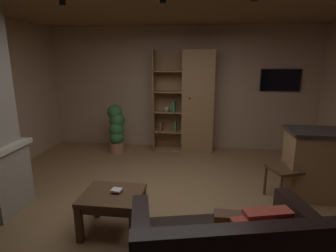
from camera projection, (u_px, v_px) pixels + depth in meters
The scene contains 11 objects.
floor at pixel (164, 209), 3.66m from camera, with size 5.82×5.46×0.02m, color olive.
wall_back at pixel (181, 89), 6.00m from camera, with size 5.94×0.06×2.64m, color tan.
window_pane_back at pixel (171, 97), 6.03m from camera, with size 0.60×0.01×0.71m, color white.
bookshelf_cabinet at pixel (194, 103), 5.76m from camera, with size 1.27×0.41×2.15m.
coffee_table at pixel (113, 201), 3.11m from camera, with size 0.68×0.59×0.47m.
table_book_0 at pixel (118, 190), 3.15m from camera, with size 0.11×0.08×0.02m, color #2D4C8C.
table_book_1 at pixel (116, 190), 3.10m from camera, with size 0.11×0.10×0.02m, color beige.
dining_chair at pixel (291, 164), 3.81m from camera, with size 0.54×0.54×0.92m.
potted_floor_plant at pixel (116, 128), 5.74m from camera, with size 0.37×0.38×1.04m.
wall_mounted_tv at pixel (280, 80), 5.63m from camera, with size 0.81×0.06×0.45m.
track_light_spot_1 at pixel (62, 1), 2.95m from camera, with size 0.07×0.07×0.09m, color black.
Camera 1 is at (0.46, -3.25, 1.96)m, focal length 28.99 mm.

